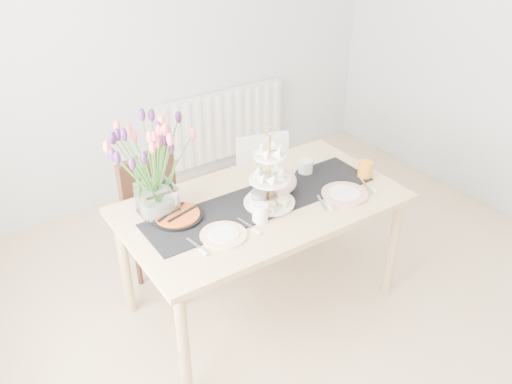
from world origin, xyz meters
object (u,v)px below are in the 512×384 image
cream_jug (306,167)px  mug_orange (365,170)px  teapot (283,182)px  plate_left (223,235)px  plate_right (344,194)px  mug_white (260,213)px  dining_table (262,213)px  cake_stand (270,186)px  mug_grey (259,200)px  tart_tin (177,216)px  radiator (223,125)px  tulip_vase (152,154)px  chair_white (267,182)px  chair_brown (163,211)px

cream_jug → mug_orange: mug_orange is taller
teapot → plate_left: size_ratio=1.03×
plate_right → mug_white: bearing=174.9°
cream_jug → dining_table: bearing=-174.1°
plate_left → cake_stand: bearing=17.8°
mug_orange → plate_right: bearing=161.7°
cake_stand → mug_grey: cake_stand is taller
mug_orange → plate_right: 0.26m
cream_jug → mug_grey: bearing=-171.5°
mug_orange → plate_left: (-1.04, -0.05, -0.05)m
dining_table → tart_tin: tart_tin is taller
radiator → teapot: size_ratio=4.71×
tulip_vase → tart_tin: bearing=-57.0°
mug_white → teapot: bearing=49.8°
dining_table → plate_left: size_ratio=6.50×
cream_jug → plate_left: 0.82m
cake_stand → mug_orange: 0.67m
chair_white → cream_jug: (-0.04, -0.47, 0.35)m
tulip_vase → teapot: (0.70, -0.20, -0.29)m
cream_jug → mug_grey: mug_grey is taller
chair_brown → plate_left: bearing=-107.8°
cream_jug → mug_orange: 0.36m
tulip_vase → mug_orange: tulip_vase is taller
mug_white → plate_right: size_ratio=0.37×
mug_white → dining_table: bearing=70.7°
mug_white → mug_orange: size_ratio=0.97×
teapot → tart_tin: size_ratio=0.92×
radiator → mug_grey: 1.86m
plate_left → mug_orange: bearing=2.8°
mug_orange → plate_left: size_ratio=0.42×
chair_white → mug_grey: bearing=-114.3°
radiator → chair_white: 1.06m
chair_brown → mug_orange: chair_brown is taller
tulip_vase → radiator: bearing=48.7°
tulip_vase → mug_orange: size_ratio=6.45×
dining_table → mug_orange: 0.70m
radiator → mug_white: 1.99m
mug_white → mug_grey: bearing=78.3°
cream_jug → radiator: bearing=68.2°
chair_white → teapot: size_ratio=3.04×
tulip_vase → mug_white: bearing=-40.7°
chair_brown → tart_tin: size_ratio=3.24×
mug_grey → mug_white: size_ratio=1.00×
teapot → mug_white: bearing=-167.3°
radiator → mug_orange: mug_orange is taller
dining_table → mug_white: size_ratio=15.85×
tulip_vase → tart_tin: tulip_vase is taller
chair_white → tulip_vase: tulip_vase is taller
dining_table → chair_white: size_ratio=2.07×
cream_jug → plate_left: cream_jug is taller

